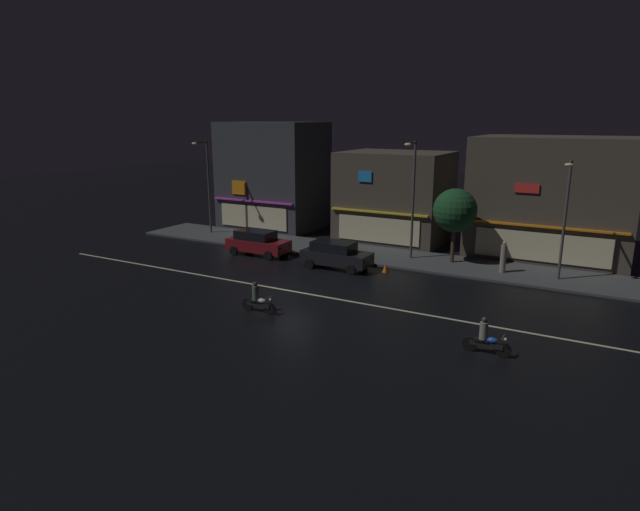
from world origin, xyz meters
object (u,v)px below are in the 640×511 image
(streetlamp_east, at_px, (566,210))
(streetlamp_mid, at_px, (412,191))
(streetlamp_west, at_px, (207,179))
(parked_car_near_kerb, at_px, (336,254))
(pedestrian_on_sidewalk, at_px, (503,258))
(parked_car_trailing, at_px, (258,242))
(motorcycle_following, at_px, (257,300))
(motorcycle_lead, at_px, (486,339))
(traffic_cone, at_px, (385,268))

(streetlamp_east, bearing_deg, streetlamp_mid, 176.36)
(streetlamp_west, xyz_separation_m, parked_car_near_kerb, (13.48, -4.02, -3.53))
(pedestrian_on_sidewalk, distance_m, parked_car_near_kerb, 10.00)
(streetlamp_west, height_order, parked_car_near_kerb, streetlamp_west)
(streetlamp_west, relative_size, parked_car_trailing, 1.68)
(streetlamp_west, distance_m, motorcycle_following, 19.24)
(streetlamp_west, xyz_separation_m, parked_car_trailing, (7.25, -3.56, -3.53))
(streetlamp_east, bearing_deg, streetlamp_west, 178.62)
(streetlamp_west, bearing_deg, motorcycle_following, -42.91)
(pedestrian_on_sidewalk, bearing_deg, parked_car_trailing, 38.14)
(pedestrian_on_sidewalk, distance_m, parked_car_trailing, 15.88)
(parked_car_near_kerb, bearing_deg, streetlamp_east, -164.74)
(parked_car_near_kerb, height_order, parked_car_trailing, same)
(streetlamp_west, distance_m, pedestrian_on_sidewalk, 23.08)
(streetlamp_east, relative_size, parked_car_near_kerb, 1.57)
(streetlamp_east, xyz_separation_m, pedestrian_on_sidewalk, (-3.08, 0.16, -3.12))
(pedestrian_on_sidewalk, relative_size, motorcycle_lead, 0.99)
(streetlamp_mid, bearing_deg, parked_car_trailing, -160.00)
(streetlamp_east, distance_m, pedestrian_on_sidewalk, 4.39)
(streetlamp_mid, distance_m, motorcycle_lead, 14.97)
(pedestrian_on_sidewalk, height_order, traffic_cone, pedestrian_on_sidewalk)
(streetlamp_west, bearing_deg, streetlamp_mid, -0.17)
(streetlamp_mid, distance_m, traffic_cone, 5.45)
(traffic_cone, bearing_deg, motorcycle_lead, -48.74)
(parked_car_near_kerb, height_order, traffic_cone, parked_car_near_kerb)
(pedestrian_on_sidewalk, relative_size, traffic_cone, 3.41)
(parked_car_near_kerb, bearing_deg, streetlamp_mid, -130.63)
(parked_car_trailing, bearing_deg, motorcycle_following, -54.76)
(parked_car_trailing, relative_size, motorcycle_lead, 2.26)
(streetlamp_mid, distance_m, pedestrian_on_sidewalk, 6.93)
(parked_car_trailing, bearing_deg, streetlamp_mid, 20.00)
(motorcycle_lead, height_order, motorcycle_following, same)
(streetlamp_west, distance_m, traffic_cone, 17.38)
(streetlamp_east, xyz_separation_m, parked_car_trailing, (-18.66, -2.93, -3.27))
(traffic_cone, bearing_deg, parked_car_trailing, -179.02)
(streetlamp_mid, height_order, parked_car_trailing, streetlamp_mid)
(streetlamp_west, relative_size, streetlamp_mid, 0.96)
(streetlamp_east, relative_size, traffic_cone, 12.25)
(parked_car_near_kerb, xyz_separation_m, motorcycle_lead, (10.93, -8.36, -0.24))
(streetlamp_west, relative_size, pedestrian_on_sidewalk, 3.86)
(parked_car_near_kerb, relative_size, motorcycle_following, 2.26)
(parked_car_trailing, height_order, motorcycle_lead, parked_car_trailing)
(pedestrian_on_sidewalk, xyz_separation_m, motorcycle_following, (-9.01, -12.38, -0.38))
(streetlamp_east, xyz_separation_m, motorcycle_lead, (-1.50, -11.75, -3.51))
(streetlamp_east, distance_m, parked_car_near_kerb, 13.29)
(parked_car_trailing, bearing_deg, pedestrian_on_sidewalk, 11.23)
(parked_car_near_kerb, relative_size, traffic_cone, 7.82)
(parked_car_near_kerb, distance_m, motorcycle_lead, 13.76)
(streetlamp_west, height_order, streetlamp_mid, streetlamp_mid)
(streetlamp_mid, bearing_deg, traffic_cone, -95.85)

